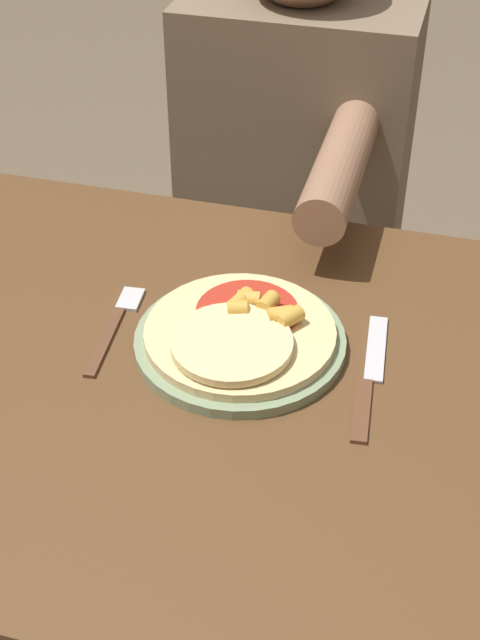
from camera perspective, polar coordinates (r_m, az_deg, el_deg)
The scene contains 6 objects.
dining_table at distance 1.13m, azimuth -1.24°, elevation -8.85°, with size 0.99×0.74×0.76m.
plate at distance 1.07m, azimuth 0.00°, elevation -1.38°, with size 0.25×0.25×0.01m.
pizza at distance 1.06m, azimuth 0.04°, elevation -0.77°, with size 0.23×0.23×0.04m.
fork at distance 1.12m, azimuth -7.96°, elevation -0.22°, with size 0.03×0.18×0.00m.
knife at distance 1.04m, azimuth 8.27°, elevation -3.67°, with size 0.03×0.22×0.00m.
person_diner at distance 1.58m, azimuth 3.56°, elevation 9.08°, with size 0.38×0.52×1.17m.
Camera 1 is at (0.22, -0.73, 1.46)m, focal length 50.00 mm.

